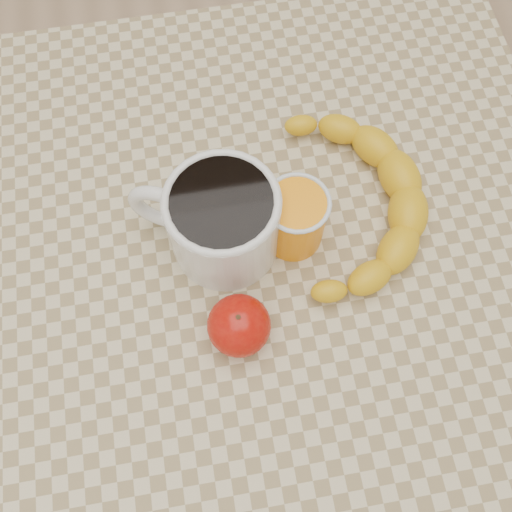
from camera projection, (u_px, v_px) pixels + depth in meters
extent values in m
plane|color=tan|center=(256.00, 378.00, 1.36)|extent=(3.00, 3.00, 0.00)
cube|color=#CABA8F|center=(256.00, 269.00, 0.69)|extent=(0.80, 0.80, 0.04)
cube|color=#8D6648|center=(256.00, 282.00, 0.73)|extent=(0.74, 0.74, 0.06)
cylinder|color=#8D6648|center=(54.00, 203.00, 1.14)|extent=(0.05, 0.05, 0.71)
cylinder|color=#8D6648|center=(393.00, 152.00, 1.19)|extent=(0.05, 0.05, 0.71)
cylinder|color=silver|center=(224.00, 223.00, 0.63)|extent=(0.17, 0.17, 0.10)
cylinder|color=black|center=(221.00, 203.00, 0.59)|extent=(0.11, 0.11, 0.01)
torus|color=silver|center=(221.00, 201.00, 0.58)|extent=(0.13, 0.13, 0.01)
torus|color=silver|center=(162.00, 208.00, 0.64)|extent=(0.08, 0.05, 0.08)
cylinder|color=orange|center=(295.00, 220.00, 0.64)|extent=(0.07, 0.07, 0.08)
torus|color=silver|center=(297.00, 203.00, 0.60)|extent=(0.07, 0.07, 0.01)
ellipsoid|color=#9A0805|center=(239.00, 325.00, 0.61)|extent=(0.09, 0.09, 0.06)
cylinder|color=#382311|center=(238.00, 318.00, 0.58)|extent=(0.01, 0.01, 0.01)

